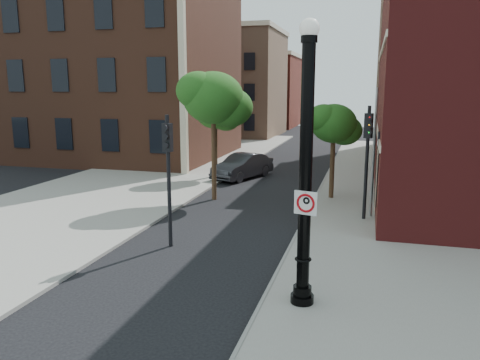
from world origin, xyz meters
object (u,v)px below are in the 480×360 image
(traffic_signal_right, at_px, (368,145))
(lamppost, at_px, (305,182))
(no_parking_sign, at_px, (306,203))
(traffic_signal_left, at_px, (168,159))
(parked_car, at_px, (243,166))

(traffic_signal_right, bearing_deg, lamppost, -81.98)
(lamppost, height_order, traffic_signal_right, lamppost)
(traffic_signal_right, bearing_deg, no_parking_sign, -81.51)
(no_parking_sign, height_order, traffic_signal_left, traffic_signal_left)
(parked_car, bearing_deg, traffic_signal_right, -25.90)
(traffic_signal_right, bearing_deg, parked_car, 150.85)
(lamppost, bearing_deg, traffic_signal_right, 80.55)
(parked_car, relative_size, traffic_signal_right, 0.96)
(no_parking_sign, distance_m, traffic_signal_right, 9.00)
(no_parking_sign, xyz_separation_m, traffic_signal_right, (1.40, 8.88, 0.47))
(lamppost, xyz_separation_m, parked_car, (-6.15, 16.74, -2.58))
(lamppost, distance_m, traffic_signal_right, 8.82)
(lamppost, bearing_deg, traffic_signal_left, 146.52)
(traffic_signal_left, bearing_deg, lamppost, -31.98)
(no_parking_sign, xyz_separation_m, parked_car, (-6.20, 16.92, -2.08))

